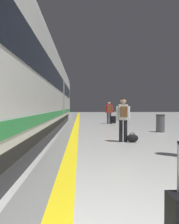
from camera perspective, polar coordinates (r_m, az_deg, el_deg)
safety_line_strip at (r=10.84m, az=-3.59°, el=-5.69°), size 0.36×80.00×0.01m
tactile_edge_band at (r=10.86m, az=-5.57°, el=-5.69°), size 0.70×80.00×0.01m
high_speed_train at (r=8.47m, az=-19.30°, el=9.29°), size 2.94×36.14×4.97m
passenger_near at (r=9.17m, az=7.86°, el=-0.85°), size 0.51×0.32×1.65m
duffel_bag_near at (r=9.20m, az=9.93°, el=-6.01°), size 0.44×0.26×0.36m
passenger_mid at (r=18.84m, az=4.57°, el=0.40°), size 0.55×0.35×1.75m
suitcase_mid at (r=18.82m, az=5.57°, el=-1.77°), size 0.40×0.28×0.99m
waste_bin at (r=13.17m, az=16.16°, el=-2.53°), size 0.46×0.46×0.91m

